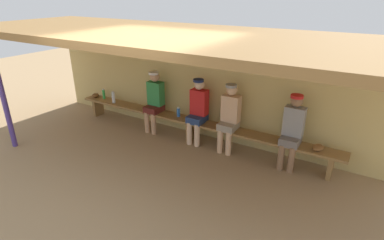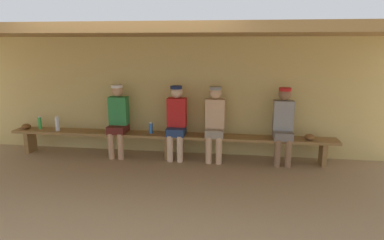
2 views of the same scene
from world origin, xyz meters
name	(u,v)px [view 1 (image 1 of 2)]	position (x,y,z in m)	size (l,w,h in m)	color
ground_plane	(145,174)	(0.00, 0.00, 0.00)	(24.00, 24.00, 0.00)	#9E7F59
back_wall	(202,85)	(0.00, 2.00, 1.10)	(8.00, 0.20, 2.20)	tan
dugout_roof	(164,35)	(0.00, 0.70, 2.26)	(8.00, 2.80, 0.12)	olive
support_post	(3,95)	(-2.93, -0.55, 1.10)	(0.10, 0.10, 2.20)	#4C388C
bench	(191,123)	(0.00, 1.55, 0.39)	(6.00, 0.36, 0.46)	olive
player_leftmost	(154,99)	(-0.94, 1.55, 0.75)	(0.34, 0.42, 1.34)	#591E19
player_in_red	(229,115)	(0.86, 1.55, 0.75)	(0.34, 0.42, 1.34)	gray
player_near_post	(198,108)	(0.16, 1.55, 0.75)	(0.34, 0.42, 1.34)	navy
player_in_blue	(292,128)	(2.05, 1.55, 0.75)	(0.34, 0.42, 1.34)	slate
water_bottle_blue	(114,97)	(-2.12, 1.50, 0.59)	(0.08, 0.08, 0.28)	silver
water_bottle_green	(104,94)	(-2.53, 1.59, 0.58)	(0.06, 0.06, 0.25)	green
water_bottle_clear	(178,112)	(-0.32, 1.57, 0.56)	(0.07, 0.07, 0.21)	blue
baseball_glove_tan	(318,147)	(2.50, 1.54, 0.51)	(0.24, 0.17, 0.09)	brown
baseball_glove_dark_brown	(95,95)	(-2.82, 1.57, 0.51)	(0.24, 0.17, 0.09)	brown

